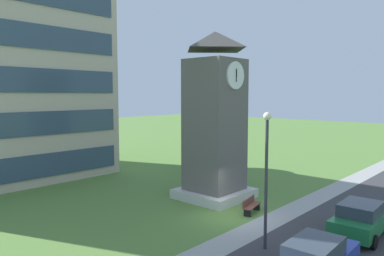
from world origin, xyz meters
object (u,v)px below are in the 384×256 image
park_bench (251,205)px  parked_car_green (361,219)px  street_lamp (266,166)px  clock_tower (215,125)px  tree_by_building (205,127)px

park_bench → parked_car_green: size_ratio=0.42×
street_lamp → parked_car_green: street_lamp is taller
parked_car_green → clock_tower: bearing=87.8°
clock_tower → tree_by_building: size_ratio=1.96×
park_bench → street_lamp: street_lamp is taller
clock_tower → parked_car_green: size_ratio=2.50×
clock_tower → parked_car_green: (-0.37, -9.54, -4.10)m
park_bench → tree_by_building: bearing=51.8°
clock_tower → street_lamp: bearing=-125.6°
clock_tower → parked_car_green: bearing=-92.2°
parked_car_green → tree_by_building: bearing=65.2°
park_bench → parked_car_green: (0.71, -5.93, 0.40)m
street_lamp → parked_car_green: (4.54, -2.68, -2.95)m
street_lamp → tree_by_building: size_ratio=1.10×
tree_by_building → street_lamp: bearing=-131.3°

